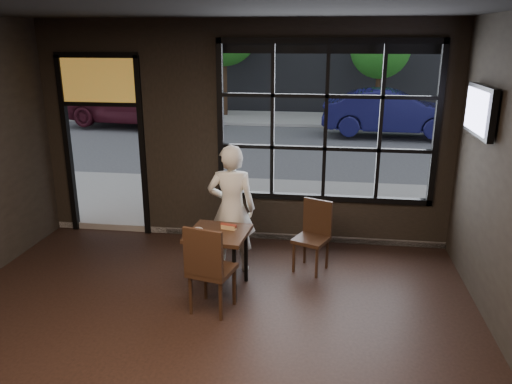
% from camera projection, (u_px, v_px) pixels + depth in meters
% --- Properties ---
extents(window_frame, '(3.06, 0.12, 2.28)m').
position_uv_depth(window_frame, '(326.00, 123.00, 6.96)').
color(window_frame, black).
rests_on(window_frame, ground).
extents(stained_transom, '(1.20, 0.06, 0.70)m').
position_uv_depth(stained_transom, '(99.00, 80.00, 7.25)').
color(stained_transom, orange).
rests_on(stained_transom, ground).
extents(street_asphalt, '(60.00, 41.00, 0.04)m').
position_uv_depth(street_asphalt, '(306.00, 94.00, 27.05)').
color(street_asphalt, '#545456').
rests_on(street_asphalt, ground).
extents(cafe_table, '(0.75, 0.75, 0.75)m').
position_uv_depth(cafe_table, '(219.00, 260.00, 6.00)').
color(cafe_table, black).
rests_on(cafe_table, floor).
extents(chair_near, '(0.54, 0.54, 1.04)m').
position_uv_depth(chair_near, '(212.00, 267.00, 5.50)').
color(chair_near, black).
rests_on(chair_near, floor).
extents(chair_window, '(0.53, 0.53, 0.93)m').
position_uv_depth(chair_window, '(311.00, 237.00, 6.46)').
color(chair_window, black).
rests_on(chair_window, floor).
extents(man, '(0.65, 0.45, 1.68)m').
position_uv_depth(man, '(232.00, 209.00, 6.38)').
color(man, silver).
rests_on(man, floor).
extents(hotdog, '(0.21, 0.12, 0.06)m').
position_uv_depth(hotdog, '(229.00, 227.00, 5.96)').
color(hotdog, tan).
rests_on(hotdog, cafe_table).
extents(cup, '(0.13, 0.13, 0.10)m').
position_uv_depth(cup, '(198.00, 233.00, 5.73)').
color(cup, silver).
rests_on(cup, cafe_table).
extents(tv, '(0.11, 0.97, 0.57)m').
position_uv_depth(tv, '(481.00, 111.00, 5.63)').
color(tv, black).
rests_on(tv, wall_right).
extents(navy_car, '(4.16, 1.58, 1.36)m').
position_uv_depth(navy_car, '(391.00, 112.00, 15.07)').
color(navy_car, '#121242').
rests_on(navy_car, street_asphalt).
extents(maroon_car, '(4.94, 2.45, 1.62)m').
position_uv_depth(maroon_car, '(130.00, 101.00, 16.75)').
color(maroon_car, '#41101B').
rests_on(maroon_car, street_asphalt).
extents(tree_left, '(2.68, 2.68, 4.58)m').
position_uv_depth(tree_left, '(223.00, 29.00, 18.26)').
color(tree_left, '#332114').
rests_on(tree_left, street_asphalt).
extents(tree_right, '(2.13, 2.13, 3.63)m').
position_uv_depth(tree_right, '(381.00, 49.00, 17.69)').
color(tree_right, '#332114').
rests_on(tree_right, street_asphalt).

